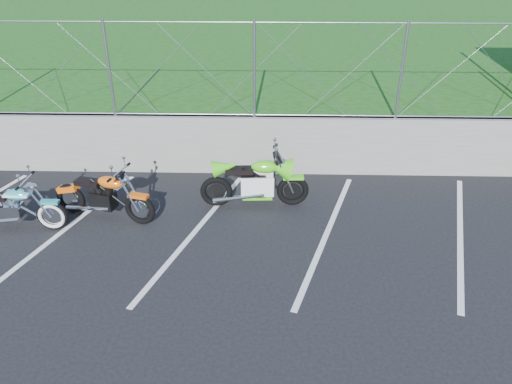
{
  "coord_description": "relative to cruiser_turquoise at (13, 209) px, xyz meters",
  "views": [
    {
      "loc": [
        1.31,
        -6.67,
        4.96
      ],
      "look_at": [
        1.09,
        1.3,
        0.66
      ],
      "focal_mm": 35.0,
      "sensor_mm": 36.0,
      "label": 1
    }
  ],
  "objects": [
    {
      "name": "chain_link_fence",
      "position": [
        3.29,
        2.51,
        1.89
      ],
      "size": [
        28.0,
        0.03,
        2.0
      ],
      "color": "gray",
      "rests_on": "retaining_wall"
    },
    {
      "name": "ground",
      "position": [
        3.29,
        -0.99,
        -0.41
      ],
      "size": [
        90.0,
        90.0,
        0.0
      ],
      "primitive_type": "plane",
      "color": "black",
      "rests_on": "ground"
    },
    {
      "name": "sportbike_green",
      "position": [
        4.37,
        0.98,
        0.07
      ],
      "size": [
        2.14,
        0.76,
        1.11
      ],
      "rotation": [
        0.0,
        0.0,
        0.05
      ],
      "color": "black",
      "rests_on": "ground"
    },
    {
      "name": "grass_field",
      "position": [
        3.29,
        12.51,
        0.24
      ],
      "size": [
        30.0,
        20.0,
        1.3
      ],
      "primitive_type": "cube",
      "color": "#184913",
      "rests_on": "ground"
    },
    {
      "name": "cruiser_turquoise",
      "position": [
        0.0,
        0.0,
        0.0
      ],
      "size": [
        2.04,
        0.64,
        1.01
      ],
      "rotation": [
        0.0,
        0.0,
        -0.01
      ],
      "color": "black",
      "rests_on": "ground"
    },
    {
      "name": "parking_lines",
      "position": [
        4.49,
        0.01,
        -0.4
      ],
      "size": [
        18.29,
        4.31,
        0.01
      ],
      "color": "silver",
      "rests_on": "ground"
    },
    {
      "name": "naked_orange",
      "position": [
        1.56,
        0.41,
        0.04
      ],
      "size": [
        2.04,
        0.77,
        1.04
      ],
      "rotation": [
        0.0,
        0.0,
        -0.26
      ],
      "color": "black",
      "rests_on": "ground"
    },
    {
      "name": "retaining_wall",
      "position": [
        3.29,
        2.51,
        0.24
      ],
      "size": [
        30.0,
        0.22,
        1.3
      ],
      "primitive_type": "cube",
      "color": "slate",
      "rests_on": "ground"
    }
  ]
}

